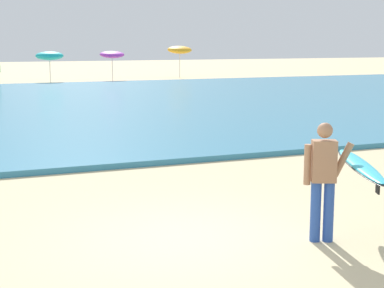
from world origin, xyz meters
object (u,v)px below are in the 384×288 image
(beach_umbrella_4, at_px, (112,55))
(beach_umbrella_5, at_px, (180,50))
(surfer_with_board, at_px, (340,172))
(beach_umbrella_3, at_px, (50,56))

(beach_umbrella_4, relative_size, beach_umbrella_5, 0.87)
(surfer_with_board, distance_m, beach_umbrella_4, 36.82)
(beach_umbrella_3, relative_size, beach_umbrella_5, 0.85)
(beach_umbrella_3, height_order, beach_umbrella_4, beach_umbrella_4)
(beach_umbrella_4, bearing_deg, beach_umbrella_3, -178.17)
(beach_umbrella_3, distance_m, beach_umbrella_5, 10.52)
(surfer_with_board, bearing_deg, beach_umbrella_5, 72.23)
(surfer_with_board, relative_size, beach_umbrella_5, 0.92)
(beach_umbrella_3, bearing_deg, surfer_with_board, -92.91)
(surfer_with_board, relative_size, beach_umbrella_4, 1.06)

